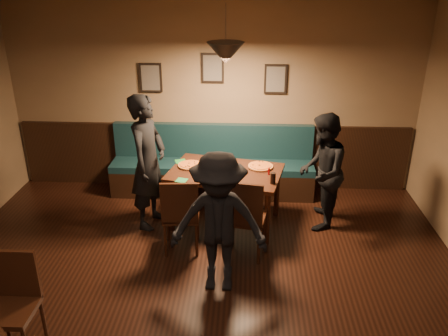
# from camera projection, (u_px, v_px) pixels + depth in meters

# --- Properties ---
(ceiling) EXTENTS (7.00, 7.00, 0.00)m
(ceiling) POSITION_uv_depth(u_px,v_px,m) (171.00, 27.00, 2.96)
(ceiling) COLOR silver
(ceiling) RESTS_ON ground
(wall_back) EXTENTS (6.00, 0.00, 6.00)m
(wall_back) POSITION_uv_depth(u_px,v_px,m) (213.00, 98.00, 6.72)
(wall_back) COLOR #8C704F
(wall_back) RESTS_ON ground
(wainscot) EXTENTS (5.88, 0.06, 1.00)m
(wainscot) POSITION_uv_depth(u_px,v_px,m) (213.00, 156.00, 7.05)
(wainscot) COLOR black
(wainscot) RESTS_ON ground
(booth_bench) EXTENTS (3.00, 0.60, 1.00)m
(booth_bench) POSITION_uv_depth(u_px,v_px,m) (212.00, 162.00, 6.80)
(booth_bench) COLOR #0F232D
(booth_bench) RESTS_ON ground
(picture_left) EXTENTS (0.32, 0.04, 0.42)m
(picture_left) POSITION_uv_depth(u_px,v_px,m) (151.00, 78.00, 6.61)
(picture_left) COLOR black
(picture_left) RESTS_ON wall_back
(picture_center) EXTENTS (0.32, 0.04, 0.42)m
(picture_center) POSITION_uv_depth(u_px,v_px,m) (213.00, 68.00, 6.51)
(picture_center) COLOR black
(picture_center) RESTS_ON wall_back
(picture_right) EXTENTS (0.32, 0.04, 0.42)m
(picture_right) POSITION_uv_depth(u_px,v_px,m) (275.00, 79.00, 6.53)
(picture_right) COLOR black
(picture_right) RESTS_ON wall_back
(pendant_lamp) EXTENTS (0.44, 0.44, 0.25)m
(pendant_lamp) POSITION_uv_depth(u_px,v_px,m) (226.00, 53.00, 5.29)
(pendant_lamp) COLOR black
(pendant_lamp) RESTS_ON ceiling
(dining_table) EXTENTS (1.57, 1.18, 0.76)m
(dining_table) POSITION_uv_depth(u_px,v_px,m) (225.00, 197.00, 6.04)
(dining_table) COLOR black
(dining_table) RESTS_ON floor
(chair_near_left) EXTENTS (0.46, 0.46, 0.96)m
(chair_near_left) POSITION_uv_depth(u_px,v_px,m) (181.00, 213.00, 5.43)
(chair_near_left) COLOR #321B0D
(chair_near_left) RESTS_ON floor
(chair_near_right) EXTENTS (0.52, 0.52, 1.01)m
(chair_near_right) POSITION_uv_depth(u_px,v_px,m) (246.00, 215.00, 5.32)
(chair_near_right) COLOR black
(chair_near_right) RESTS_ON floor
(diner_left) EXTENTS (0.57, 0.73, 1.77)m
(diner_left) POSITION_uv_depth(u_px,v_px,m) (148.00, 162.00, 5.82)
(diner_left) COLOR black
(diner_left) RESTS_ON floor
(diner_right) EXTENTS (0.73, 0.86, 1.53)m
(diner_right) POSITION_uv_depth(u_px,v_px,m) (322.00, 172.00, 5.83)
(diner_right) COLOR black
(diner_right) RESTS_ON floor
(diner_front) EXTENTS (1.02, 0.61, 1.55)m
(diner_front) POSITION_uv_depth(u_px,v_px,m) (219.00, 224.00, 4.64)
(diner_front) COLOR black
(diner_front) RESTS_ON floor
(pizza_a) EXTENTS (0.39, 0.39, 0.04)m
(pizza_a) POSITION_uv_depth(u_px,v_px,m) (190.00, 165.00, 6.01)
(pizza_a) COLOR gold
(pizza_a) RESTS_ON dining_table
(pizza_b) EXTENTS (0.34, 0.34, 0.04)m
(pizza_b) POSITION_uv_depth(u_px,v_px,m) (230.00, 174.00, 5.75)
(pizza_b) COLOR orange
(pizza_b) RESTS_ON dining_table
(pizza_c) EXTENTS (0.38, 0.38, 0.04)m
(pizza_c) POSITION_uv_depth(u_px,v_px,m) (260.00, 166.00, 5.98)
(pizza_c) COLOR orange
(pizza_c) RESTS_ON dining_table
(soda_glass) EXTENTS (0.07, 0.07, 0.14)m
(soda_glass) POSITION_uv_depth(u_px,v_px,m) (273.00, 178.00, 5.51)
(soda_glass) COLOR black
(soda_glass) RESTS_ON dining_table
(tabasco_bottle) EXTENTS (0.03, 0.03, 0.11)m
(tabasco_bottle) POSITION_uv_depth(u_px,v_px,m) (269.00, 171.00, 5.76)
(tabasco_bottle) COLOR #9C0508
(tabasco_bottle) RESTS_ON dining_table
(napkin_a) EXTENTS (0.18, 0.18, 0.01)m
(napkin_a) POSITION_uv_depth(u_px,v_px,m) (181.00, 161.00, 6.17)
(napkin_a) COLOR #1F7529
(napkin_a) RESTS_ON dining_table
(napkin_b) EXTENTS (0.16, 0.16, 0.01)m
(napkin_b) POSITION_uv_depth(u_px,v_px,m) (182.00, 180.00, 5.62)
(napkin_b) COLOR #1F753C
(napkin_b) RESTS_ON dining_table
(cutlery_set) EXTENTS (0.19, 0.05, 0.00)m
(cutlery_set) POSITION_uv_depth(u_px,v_px,m) (224.00, 182.00, 5.56)
(cutlery_set) COLOR silver
(cutlery_set) RESTS_ON dining_table
(cafe_chair_far) EXTENTS (0.42, 0.42, 0.94)m
(cafe_chair_far) POSITION_uv_depth(u_px,v_px,m) (10.00, 309.00, 3.91)
(cafe_chair_far) COLOR black
(cafe_chair_far) RESTS_ON floor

